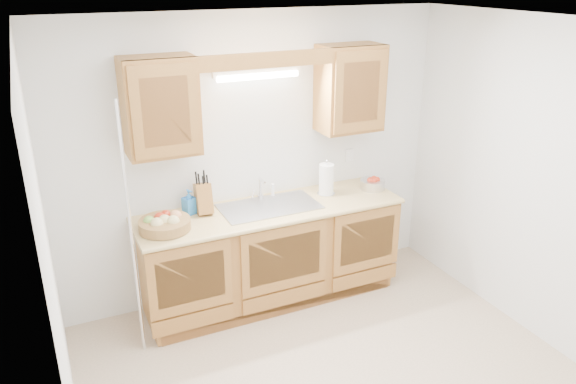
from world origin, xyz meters
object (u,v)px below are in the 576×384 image
apple_bowl (373,184)px  knife_block (203,198)px  fruit_basket (165,223)px  paper_towel (326,180)px

apple_bowl → knife_block: bearing=175.2°
knife_block → fruit_basket: bearing=-149.0°
paper_towel → apple_bowl: paper_towel is taller
apple_bowl → paper_towel: bearing=171.9°
knife_block → paper_towel: knife_block is taller
fruit_basket → paper_towel: paper_towel is taller
fruit_basket → paper_towel: size_ratio=1.54×
fruit_basket → knife_block: knife_block is taller
knife_block → apple_bowl: 1.58m
fruit_basket → paper_towel: bearing=4.7°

